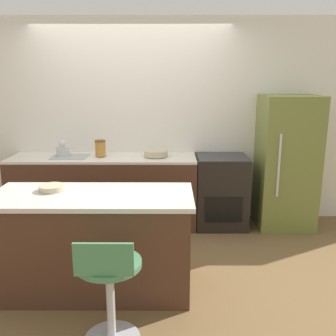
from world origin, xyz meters
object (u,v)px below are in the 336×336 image
at_px(stool_chair, 109,288).
at_px(refrigerator, 286,163).
at_px(kettle, 63,150).
at_px(mixing_bowl, 156,153).
at_px(oven_range, 221,191).

bearing_deg(stool_chair, refrigerator, 49.90).
height_order(kettle, mixing_bowl, kettle).
relative_size(refrigerator, stool_chair, 1.92).
distance_m(refrigerator, stool_chair, 2.93).
relative_size(stool_chair, kettle, 4.33).
height_order(oven_range, refrigerator, refrigerator).
height_order(stool_chair, kettle, kettle).
bearing_deg(kettle, oven_range, -0.57).
height_order(refrigerator, stool_chair, refrigerator).
xyz_separation_m(kettle, mixing_bowl, (1.16, 0.00, -0.04)).
relative_size(oven_range, stool_chair, 1.05).
distance_m(refrigerator, mixing_bowl, 1.63).
xyz_separation_m(refrigerator, kettle, (-2.79, 0.03, 0.15)).
relative_size(oven_range, mixing_bowl, 3.06).
height_order(stool_chair, mixing_bowl, mixing_bowl).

